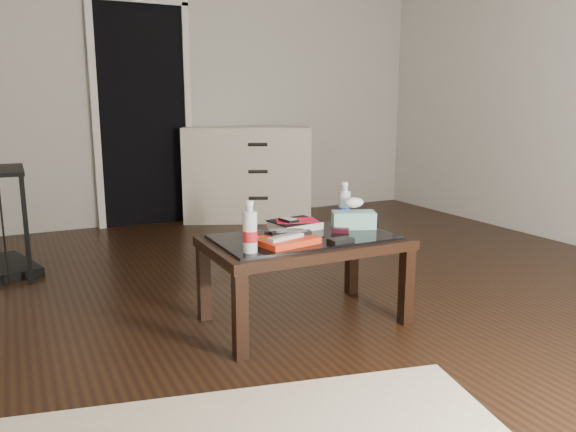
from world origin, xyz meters
The scene contains 17 objects.
ground centered at (0.00, 0.00, 0.00)m, with size 5.00×5.00×0.00m, color black.
room_shell centered at (0.00, 0.00, 1.62)m, with size 5.00×5.00×5.00m.
doorway centered at (-0.40, 2.47, 1.02)m, with size 0.90×0.08×2.07m.
coffee_table centered at (-0.20, -0.34, 0.40)m, with size 1.00×0.60×0.46m.
dresser centered at (0.53, 2.23, 0.45)m, with size 1.30×0.94×0.90m.
magazines centered at (-0.36, -0.43, 0.48)m, with size 0.28×0.21×0.03m, color red.
remote_silver centered at (-0.37, -0.46, 0.50)m, with size 0.20×0.05×0.02m, color silver.
remote_black_front centered at (-0.31, -0.39, 0.50)m, with size 0.20×0.05×0.02m, color black.
remote_black_back centered at (-0.33, -0.35, 0.50)m, with size 0.20×0.05×0.02m, color black.
textbook centered at (-0.17, -0.17, 0.48)m, with size 0.25×0.20×0.05m, color black.
dvd_mailers centered at (-0.18, -0.18, 0.51)m, with size 0.19×0.14×0.01m, color red.
ipod centered at (-0.22, -0.20, 0.52)m, with size 0.06×0.10×0.02m, color black.
flip_phone centered at (0.00, -0.35, 0.47)m, with size 0.09×0.05×0.02m, color black.
wallet centered at (-0.11, -0.53, 0.47)m, with size 0.12×0.07×0.02m, color black.
water_bottle_left centered at (-0.57, -0.50, 0.58)m, with size 0.07×0.07×0.24m, color silver.
water_bottle_right centered at (0.13, -0.19, 0.58)m, with size 0.07×0.07×0.24m, color silver.
tissue_box centered at (0.13, -0.29, 0.51)m, with size 0.23×0.12×0.09m, color teal.
Camera 1 is at (-1.52, -2.80, 1.14)m, focal length 35.00 mm.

